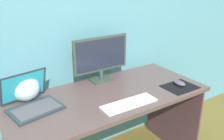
{
  "coord_description": "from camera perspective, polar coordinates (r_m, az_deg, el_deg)",
  "views": [
    {
      "loc": [
        -0.84,
        -1.36,
        1.52
      ],
      "look_at": [
        0.03,
        -0.02,
        0.91
      ],
      "focal_mm": 39.71,
      "sensor_mm": 36.0,
      "label": 1
    }
  ],
  "objects": [
    {
      "name": "wall_back",
      "position": [
        1.97,
        -7.57,
        12.96
      ],
      "size": [
        6.0,
        0.04,
        2.5
      ],
      "primitive_type": "cube",
      "color": "teal",
      "rests_on": "ground_plane"
    },
    {
      "name": "desk",
      "position": [
        1.86,
        -1.03,
        -9.62
      ],
      "size": [
        1.46,
        0.65,
        0.72
      ],
      "color": "#523E3C",
      "rests_on": "ground_plane"
    },
    {
      "name": "monitor",
      "position": [
        1.95,
        -2.54,
        2.97
      ],
      "size": [
        0.47,
        0.14,
        0.36
      ],
      "color": "#344137",
      "rests_on": "desk"
    },
    {
      "name": "laptop",
      "position": [
        1.68,
        -18.01,
        -6.86
      ],
      "size": [
        0.36,
        0.34,
        0.22
      ],
      "color": "#273037",
      "rests_on": "desk"
    },
    {
      "name": "fishbowl",
      "position": [
        1.78,
        -19.31,
        -3.85
      ],
      "size": [
        0.19,
        0.19,
        0.19
      ],
      "primitive_type": "sphere",
      "color": "silver",
      "rests_on": "desk"
    },
    {
      "name": "keyboard_external",
      "position": [
        1.66,
        3.98,
        -7.72
      ],
      "size": [
        0.39,
        0.13,
        0.01
      ],
      "primitive_type": "cube",
      "rotation": [
        0.0,
        0.0,
        -0.02
      ],
      "color": "white",
      "rests_on": "desk"
    },
    {
      "name": "mousepad",
      "position": [
        1.97,
        15.32,
        -3.75
      ],
      "size": [
        0.25,
        0.2,
        0.0
      ],
      "primitive_type": "cube",
      "color": "black",
      "rests_on": "desk"
    },
    {
      "name": "mouse",
      "position": [
        1.98,
        15.3,
        -2.95
      ],
      "size": [
        0.06,
        0.1,
        0.04
      ],
      "primitive_type": "ellipsoid",
      "rotation": [
        0.0,
        0.0,
        0.04
      ],
      "color": "#514358",
      "rests_on": "mousepad"
    }
  ]
}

